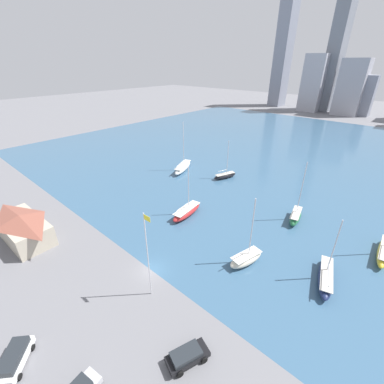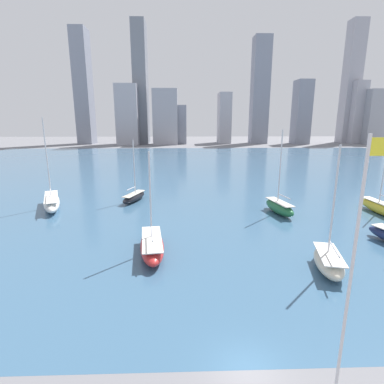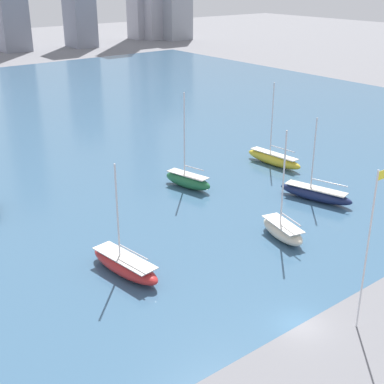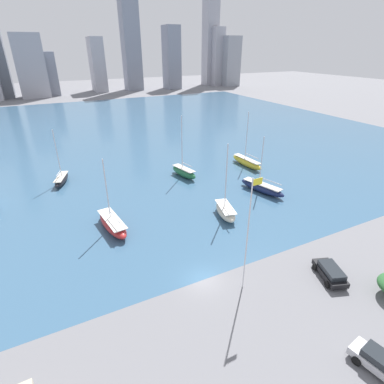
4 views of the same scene
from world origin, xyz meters
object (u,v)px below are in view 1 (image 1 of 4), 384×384
object	(u,v)px
sailboat_yellow	(384,251)
parked_wagon_black	(187,356)
boat_shed	(23,227)
flag_pole	(148,254)
sailboat_cream	(246,258)
sailboat_black	(225,176)
sailboat_red	(187,212)
parked_suv_white	(14,359)
sailboat_white	(183,167)
sailboat_navy	(326,276)
sailboat_green	(296,216)

from	to	relation	value
sailboat_yellow	parked_wagon_black	world-z (taller)	sailboat_yellow
boat_shed	flag_pole	world-z (taller)	flag_pole
sailboat_cream	sailboat_yellow	xyz separation A→B (m)	(16.45, 17.03, 0.01)
sailboat_yellow	parked_wagon_black	distance (m)	37.17
sailboat_black	sailboat_yellow	bearing A→B (deg)	6.87
sailboat_black	sailboat_yellow	distance (m)	39.78
boat_shed	sailboat_red	bearing A→B (deg)	55.16
boat_shed	sailboat_black	bearing A→B (deg)	74.47
parked_wagon_black	parked_suv_white	bearing A→B (deg)	-117.24
sailboat_yellow	sailboat_white	bearing A→B (deg)	171.20
boat_shed	sailboat_white	size ratio (longest dim) A/B	0.91
sailboat_red	sailboat_white	bearing A→B (deg)	128.31
sailboat_white	sailboat_navy	size ratio (longest dim) A/B	1.37
sailboat_white	sailboat_black	xyz separation A→B (m)	(12.68, 3.86, -0.24)
sailboat_white	sailboat_yellow	xyz separation A→B (m)	(51.50, -4.84, -0.09)
sailboat_cream	sailboat_green	size ratio (longest dim) A/B	0.94
sailboat_white	sailboat_navy	distance (m)	49.13
parked_wagon_black	sailboat_cream	bearing A→B (deg)	120.34
sailboat_navy	sailboat_green	bearing A→B (deg)	111.41
flag_pole	sailboat_yellow	size ratio (longest dim) A/B	1.12
sailboat_navy	sailboat_yellow	xyz separation A→B (m)	(5.52, 12.47, 0.08)
sailboat_navy	sailboat_black	bearing A→B (deg)	132.03
flag_pole	sailboat_black	world-z (taller)	flag_pole
parked_wagon_black	sailboat_yellow	bearing A→B (deg)	89.06
boat_shed	sailboat_green	bearing A→B (deg)	46.72
sailboat_white	sailboat_red	size ratio (longest dim) A/B	1.32
sailboat_cream	parked_wagon_black	world-z (taller)	sailboat_cream
flag_pole	parked_suv_white	xyz separation A→B (m)	(-3.64, -16.05, -6.24)
boat_shed	sailboat_green	xyz separation A→B (m)	(34.96, 39.44, -1.48)
sailboat_red	sailboat_cream	bearing A→B (deg)	-21.26
sailboat_white	parked_wagon_black	world-z (taller)	sailboat_white
flag_pole	parked_wagon_black	size ratio (longest dim) A/B	2.62
sailboat_navy	parked_suv_white	world-z (taller)	sailboat_navy
sailboat_cream	parked_suv_white	distance (m)	32.13
sailboat_cream	sailboat_red	size ratio (longest dim) A/B	1.09
sailboat_yellow	boat_shed	bearing A→B (deg)	-145.97
sailboat_black	parked_suv_white	bearing A→B (deg)	-58.38
parked_wagon_black	sailboat_navy	bearing A→B (deg)	90.91
flag_pole	sailboat_yellow	distance (m)	39.50
sailboat_red	sailboat_navy	bearing A→B (deg)	-6.65
flag_pole	sailboat_red	distance (m)	22.28
sailboat_green	parked_suv_white	xyz separation A→B (m)	(-11.27, -48.24, -0.05)
sailboat_red	sailboat_yellow	size ratio (longest dim) A/B	0.90
boat_shed	sailboat_green	size ratio (longest dim) A/B	1.04
sailboat_black	parked_wagon_black	bearing A→B (deg)	-39.93
sailboat_white	parked_wagon_black	size ratio (longest dim) A/B	2.80
sailboat_navy	sailboat_white	bearing A→B (deg)	143.84
sailboat_black	sailboat_green	size ratio (longest dim) A/B	0.85
sailboat_red	sailboat_yellow	distance (m)	35.90
boat_shed	sailboat_yellow	size ratio (longest dim) A/B	1.09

